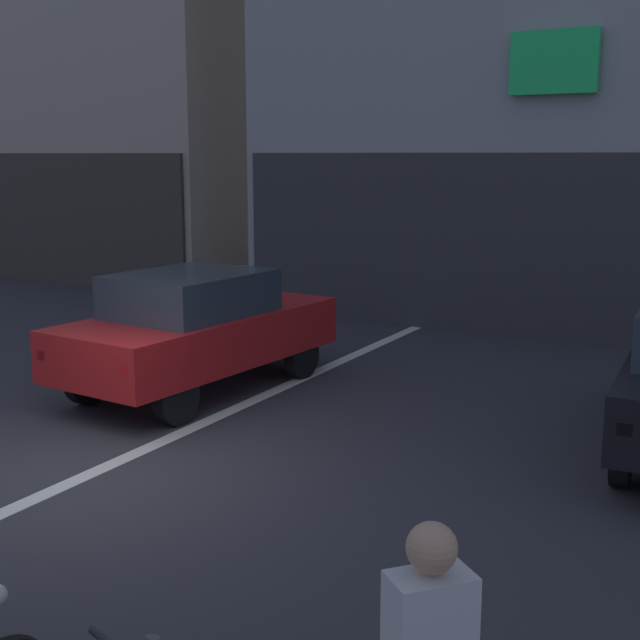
# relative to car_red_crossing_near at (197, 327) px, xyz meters

# --- Properties ---
(ground_plane) EXTENTS (120.00, 120.00, 0.00)m
(ground_plane) POSITION_rel_car_red_crossing_near_xyz_m (0.91, -3.07, -0.89)
(ground_plane) COLOR #333338
(lane_centre_line) EXTENTS (0.20, 18.00, 0.01)m
(lane_centre_line) POSITION_rel_car_red_crossing_near_xyz_m (0.91, 2.93, -0.88)
(lane_centre_line) COLOR silver
(lane_centre_line) RESTS_ON ground
(car_red_crossing_near) EXTENTS (2.09, 4.23, 1.64)m
(car_red_crossing_near) POSITION_rel_car_red_crossing_near_xyz_m (0.00, 0.00, 0.00)
(car_red_crossing_near) COLOR black
(car_red_crossing_near) RESTS_ON ground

